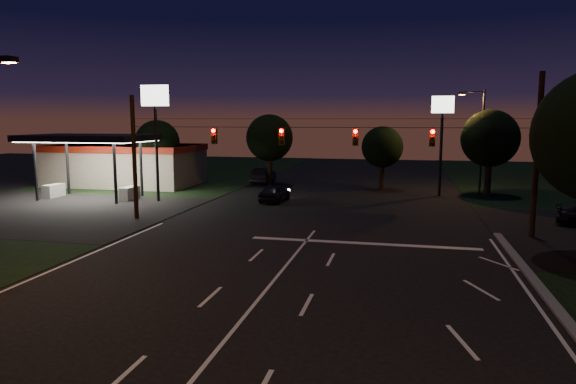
# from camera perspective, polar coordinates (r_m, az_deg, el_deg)

# --- Properties ---
(ground) EXTENTS (140.00, 140.00, 0.00)m
(ground) POSITION_cam_1_polar(r_m,az_deg,el_deg) (17.10, -5.32, -14.14)
(ground) COLOR black
(ground) RESTS_ON ground
(cross_street_left) EXTENTS (20.00, 16.00, 0.02)m
(cross_street_left) POSITION_cam_1_polar(r_m,az_deg,el_deg) (40.36, -25.72, -1.96)
(cross_street_left) COLOR black
(cross_street_left) RESTS_ON ground
(stop_bar) EXTENTS (12.00, 0.50, 0.01)m
(stop_bar) POSITION_cam_1_polar(r_m,az_deg,el_deg) (27.38, 8.30, -5.65)
(stop_bar) COLOR silver
(stop_bar) RESTS_ON ground
(utility_pole_right) EXTENTS (0.30, 0.30, 9.00)m
(utility_pole_right) POSITION_cam_1_polar(r_m,az_deg,el_deg) (31.51, 25.42, -4.56)
(utility_pole_right) COLOR black
(utility_pole_right) RESTS_ON ground
(utility_pole_left) EXTENTS (0.28, 0.28, 8.00)m
(utility_pole_left) POSITION_cam_1_polar(r_m,az_deg,el_deg) (35.10, -16.44, -2.88)
(utility_pole_left) COLOR black
(utility_pole_left) RESTS_ON ground
(signal_span) EXTENTS (24.00, 0.40, 1.56)m
(signal_span) POSITION_cam_1_polar(r_m,az_deg,el_deg) (30.42, 3.36, 6.25)
(signal_span) COLOR black
(signal_span) RESTS_ON ground
(gas_station) EXTENTS (14.20, 16.10, 5.25)m
(gas_station) POSITION_cam_1_polar(r_m,az_deg,el_deg) (52.92, -17.79, 3.25)
(gas_station) COLOR gray
(gas_station) RESTS_ON ground
(pole_sign_left_near) EXTENTS (2.20, 0.30, 9.10)m
(pole_sign_left_near) POSITION_cam_1_polar(r_m,az_deg,el_deg) (41.62, -14.53, 8.52)
(pole_sign_left_near) COLOR black
(pole_sign_left_near) RESTS_ON ground
(pole_sign_right) EXTENTS (1.80, 0.30, 8.40)m
(pole_sign_right) POSITION_cam_1_polar(r_m,az_deg,el_deg) (45.13, 16.75, 7.44)
(pole_sign_right) COLOR black
(pole_sign_right) RESTS_ON ground
(street_light_right_far) EXTENTS (2.20, 0.35, 9.00)m
(street_light_right_far) POSITION_cam_1_polar(r_m,az_deg,el_deg) (47.46, 20.46, 6.08)
(street_light_right_far) COLOR black
(street_light_right_far) RESTS_ON ground
(tree_far_a) EXTENTS (4.20, 4.20, 6.42)m
(tree_far_a) POSITION_cam_1_polar(r_m,az_deg,el_deg) (50.70, -14.24, 5.32)
(tree_far_a) COLOR black
(tree_far_a) RESTS_ON ground
(tree_far_b) EXTENTS (4.60, 4.60, 6.98)m
(tree_far_b) POSITION_cam_1_polar(r_m,az_deg,el_deg) (50.87, -2.01, 5.97)
(tree_far_b) COLOR black
(tree_far_b) RESTS_ON ground
(tree_far_c) EXTENTS (3.80, 3.80, 5.86)m
(tree_far_c) POSITION_cam_1_polar(r_m,az_deg,el_deg) (48.25, 10.46, 4.88)
(tree_far_c) COLOR black
(tree_far_c) RESTS_ON ground
(tree_far_d) EXTENTS (4.80, 4.80, 7.30)m
(tree_far_d) POSITION_cam_1_polar(r_m,az_deg,el_deg) (46.73, 21.53, 5.49)
(tree_far_d) COLOR black
(tree_far_d) RESTS_ON ground
(car_oncoming_a) EXTENTS (1.92, 4.24, 1.41)m
(car_oncoming_a) POSITION_cam_1_polar(r_m,az_deg,el_deg) (40.62, -1.52, -0.09)
(car_oncoming_a) COLOR black
(car_oncoming_a) RESTS_ON ground
(car_oncoming_b) EXTENTS (1.81, 4.82, 1.57)m
(car_oncoming_b) POSITION_cam_1_polar(r_m,az_deg,el_deg) (52.55, -2.74, 1.84)
(car_oncoming_b) COLOR black
(car_oncoming_b) RESTS_ON ground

